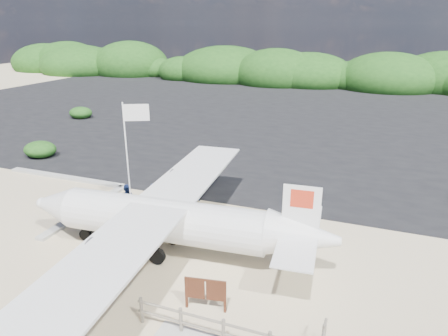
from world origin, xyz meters
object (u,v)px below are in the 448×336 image
Objects in this scene: crew_b at (127,199)px; baggage_cart at (108,236)px; flagpole at (132,219)px; aircraft_large at (390,146)px; crew_a at (154,200)px; crew_c at (192,199)px; signboard at (206,309)px.

baggage_cart is at bearing 87.60° from crew_b.
flagpole is 1.09m from crew_b.
flagpole is at bearing 51.03° from aircraft_large.
baggage_cart is 0.16× the size of aircraft_large.
crew_a is 21.84m from aircraft_large.
crew_b is (-1.44, -0.33, -0.07)m from crew_a.
flagpole is at bearing 43.68° from crew_c.
crew_b reaches higher than crew_c.
crew_a reaches higher than signboard.
aircraft_large is at bearing 55.52° from flagpole.
crew_c is at bearing -157.56° from crew_a.
baggage_cart is 24.68m from aircraft_large.
flagpole is 3.32× the size of crew_a.
crew_c is (-3.77, 7.03, 0.81)m from signboard.
baggage_cart is 1.67× the size of signboard.
aircraft_large is (13.11, 20.91, 0.00)m from baggage_cart.
flagpole is 1.51m from crew_a.
crew_a is at bearing 39.02° from flagpole.
baggage_cart is 2.59m from crew_b.
crew_c is at bearing -168.02° from crew_b.
signboard is 0.86× the size of crew_a.
crew_b is at bearing 49.36° from aircraft_large.
crew_b is (-0.41, 2.41, 0.86)m from baggage_cart.
signboard is at bearing 127.21° from crew_c.
flagpole is at bearing 128.72° from crew_b.
crew_a reaches higher than crew_c.
signboard is at bearing -9.70° from baggage_cart.
aircraft_large is at bearing -112.15° from crew_c.
aircraft_large is (13.52, 18.50, -0.86)m from crew_b.
baggage_cart is at bearing 63.08° from crew_c.
crew_c is at bearing 34.65° from flagpole.
baggage_cart is 1.43× the size of crew_a.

